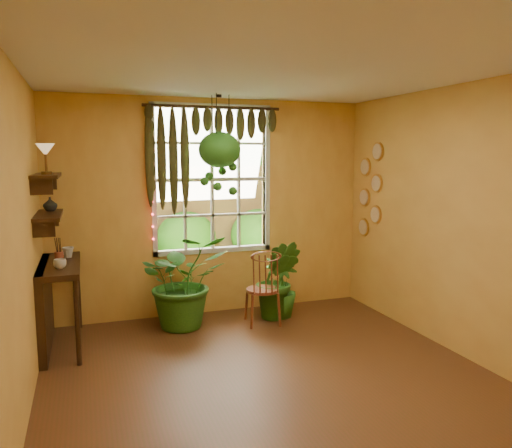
{
  "coord_description": "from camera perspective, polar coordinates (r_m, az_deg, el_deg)",
  "views": [
    {
      "loc": [
        -1.52,
        -3.83,
        2.0
      ],
      "look_at": [
        0.2,
        1.15,
        1.28
      ],
      "focal_mm": 35.0,
      "sensor_mm": 36.0,
      "label": 1
    }
  ],
  "objects": [
    {
      "name": "hanging_basket",
      "position": [
        5.9,
        -4.18,
        7.92
      ],
      "size": [
        0.49,
        0.49,
        1.18
      ],
      "color": "black",
      "rests_on": "ceiling"
    },
    {
      "name": "wall_right",
      "position": [
        5.24,
        23.39,
        0.07
      ],
      "size": [
        0.0,
        4.5,
        4.5
      ],
      "primitive_type": "plane",
      "rotation": [
        1.57,
        0.0,
        -1.57
      ],
      "color": "#E9B24F",
      "rests_on": "floor"
    },
    {
      "name": "brush_jar",
      "position": [
        5.56,
        -21.61,
        -2.79
      ],
      "size": [
        0.09,
        0.09,
        0.33
      ],
      "color": "brown",
      "rests_on": "counter_ledge"
    },
    {
      "name": "shelf_lower",
      "position": [
        5.47,
        -22.61,
        0.94
      ],
      "size": [
        0.25,
        0.9,
        0.04
      ],
      "primitive_type": "cube",
      "color": "#33200D",
      "rests_on": "wall_left"
    },
    {
      "name": "valance_vine",
      "position": [
        6.16,
        -5.62,
        10.38
      ],
      "size": [
        1.7,
        0.12,
        1.1
      ],
      "color": "#33200D",
      "rests_on": "window"
    },
    {
      "name": "cup_a",
      "position": [
        5.26,
        -21.49,
        -4.26
      ],
      "size": [
        0.14,
        0.14,
        0.1
      ],
      "primitive_type": "imported",
      "rotation": [
        0.0,
        0.0,
        -0.17
      ],
      "color": "silver",
      "rests_on": "counter_ledge"
    },
    {
      "name": "wall_plates",
      "position": [
        6.64,
        12.9,
        3.75
      ],
      "size": [
        0.04,
        0.32,
        1.1
      ],
      "primitive_type": null,
      "color": "#FFF0D0",
      "rests_on": "wall_right"
    },
    {
      "name": "potted_plant_left",
      "position": [
        5.9,
        -8.25,
        -6.4
      ],
      "size": [
        1.04,
        0.91,
        1.11
      ],
      "primitive_type": "imported",
      "rotation": [
        0.0,
        0.0,
        0.04
      ],
      "color": "#144D16",
      "rests_on": "floor"
    },
    {
      "name": "counter_ledge",
      "position": [
        5.63,
        -22.5,
        -7.68
      ],
      "size": [
        0.4,
        1.2,
        0.9
      ],
      "color": "#33200D",
      "rests_on": "floor"
    },
    {
      "name": "floor",
      "position": [
        4.58,
        2.52,
        -18.07
      ],
      "size": [
        4.5,
        4.5,
        0.0
      ],
      "primitive_type": "plane",
      "color": "#552D18",
      "rests_on": "ground"
    },
    {
      "name": "tiffany_lamp",
      "position": [
        5.24,
        -22.94,
        7.62
      ],
      "size": [
        0.18,
        0.18,
        0.3
      ],
      "color": "brown",
      "rests_on": "shelf_upper"
    },
    {
      "name": "potted_plant_right",
      "position": [
        6.26,
        2.72,
        -7.22
      ],
      "size": [
        0.47,
        0.47,
        0.75
      ],
      "primitive_type": "imported",
      "rotation": [
        0.0,
        0.0,
        0.14
      ],
      "color": "#144D16",
      "rests_on": "floor"
    },
    {
      "name": "ceiling",
      "position": [
        4.18,
        2.75,
        17.47
      ],
      "size": [
        4.5,
        4.5,
        0.0
      ],
      "primitive_type": "plane",
      "rotation": [
        3.14,
        0.0,
        0.0
      ],
      "color": "silver",
      "rests_on": "wall_back"
    },
    {
      "name": "wall_left",
      "position": [
        3.91,
        -25.77,
        -2.53
      ],
      "size": [
        0.0,
        4.5,
        4.5
      ],
      "primitive_type": "plane",
      "rotation": [
        1.57,
        0.0,
        1.57
      ],
      "color": "#E9B24F",
      "rests_on": "floor"
    },
    {
      "name": "shelf_upper",
      "position": [
        5.44,
        -22.83,
        5.12
      ],
      "size": [
        0.25,
        0.9,
        0.04
      ],
      "primitive_type": "cube",
      "color": "#33200D",
      "rests_on": "wall_left"
    },
    {
      "name": "cup_b",
      "position": [
        5.79,
        -20.69,
        -3.05
      ],
      "size": [
        0.16,
        0.16,
        0.11
      ],
      "primitive_type": "imported",
      "rotation": [
        0.0,
        0.0,
        -0.39
      ],
      "color": "beige",
      "rests_on": "counter_ledge"
    },
    {
      "name": "string_lights",
      "position": [
        6.07,
        -11.86,
        5.31
      ],
      "size": [
        0.03,
        0.03,
        1.54
      ],
      "primitive_type": null,
      "color": "#FF2633",
      "rests_on": "window"
    },
    {
      "name": "shelf_vase",
      "position": [
        5.69,
        -22.47,
        2.12
      ],
      "size": [
        0.18,
        0.18,
        0.15
      ],
      "primitive_type": "imported",
      "rotation": [
        0.0,
        0.0,
        0.3
      ],
      "color": "#B2AD99",
      "rests_on": "shelf_lower"
    },
    {
      "name": "backyard",
      "position": [
        10.87,
        -9.7,
        3.95
      ],
      "size": [
        14.0,
        10.0,
        12.0
      ],
      "color": "#1F5317",
      "rests_on": "ground"
    },
    {
      "name": "window",
      "position": [
        6.3,
        -5.06,
        5.08
      ],
      "size": [
        1.52,
        0.1,
        1.86
      ],
      "color": "silver",
      "rests_on": "wall_back"
    },
    {
      "name": "potted_plant_mid",
      "position": [
        6.15,
        2.51,
        -6.36
      ],
      "size": [
        0.67,
        0.62,
        0.98
      ],
      "primitive_type": "imported",
      "rotation": [
        0.0,
        0.0,
        -0.42
      ],
      "color": "#144D16",
      "rests_on": "floor"
    },
    {
      "name": "wall_back",
      "position": [
        6.3,
        -4.95,
        1.89
      ],
      "size": [
        4.0,
        0.0,
        4.0
      ],
      "primitive_type": "plane",
      "rotation": [
        1.57,
        0.0,
        0.0
      ],
      "color": "#E9B24F",
      "rests_on": "floor"
    },
    {
      "name": "windsor_chair",
      "position": [
        6.0,
        0.81,
        -8.59
      ],
      "size": [
        0.43,
        0.46,
        1.05
      ],
      "rotation": [
        0.0,
        0.0,
        -0.12
      ],
      "color": "maroon",
      "rests_on": "floor"
    }
  ]
}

